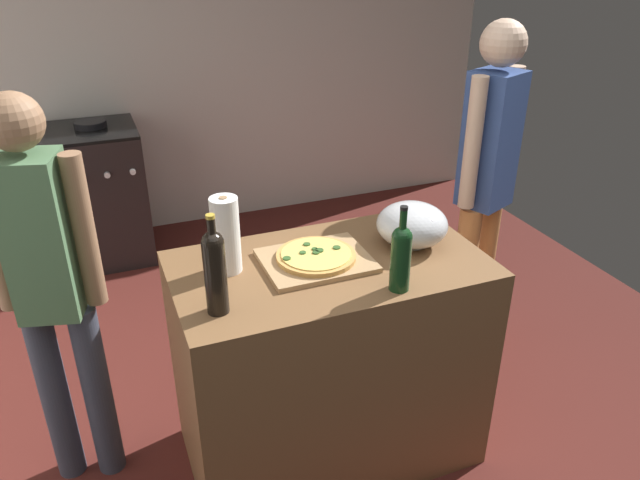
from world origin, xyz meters
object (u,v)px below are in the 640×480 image
Objects in this scene: pizza at (315,256)px; person_in_stripes at (50,282)px; wine_bottle_dark at (215,269)px; person_in_red at (486,176)px; wine_bottle_green at (401,255)px; stove at (97,195)px; mixing_bowl at (412,225)px; paper_towel_roll at (226,235)px.

pizza is 0.19× the size of person_in_stripes.
person_in_red reaches higher than wine_bottle_dark.
wine_bottle_dark is at bearing -155.73° from pizza.
wine_bottle_dark is 0.63m from wine_bottle_green.
wine_bottle_dark is 2.50m from stove.
person_in_red is at bearing 31.92° from mixing_bowl.
paper_towel_roll is 0.66m from person_in_stripes.
pizza is at bearing -159.22° from person_in_red.
person_in_red is (1.75, -1.82, 0.54)m from stove.
person_in_stripes is at bearing -96.16° from stove.
stove is (-0.92, 2.49, -0.61)m from wine_bottle_green.
wine_bottle_green is 0.18× the size of person_in_red.
stove is 0.56× the size of person_in_red.
wine_bottle_green is at bearing -8.57° from wine_bottle_dark.
paper_towel_roll is at bearing -166.48° from person_in_red.
stove is 2.58m from person_in_red.
pizza is 0.96m from person_in_stripes.
wine_bottle_dark is 0.22× the size of person_in_stripes.
wine_bottle_green is at bearing -33.64° from paper_towel_roll.
pizza is 1.07× the size of mixing_bowl.
wine_bottle_dark is 0.37× the size of stove.
paper_towel_roll is (-0.73, 0.06, 0.06)m from mixing_bowl.
wine_bottle_dark is at bearing -82.76° from stove.
paper_towel_roll is 0.31× the size of stove.
pizza is at bearing 126.20° from wine_bottle_green.
stove is at bearing 107.99° from pizza.
person_in_red is (0.62, 0.39, -0.02)m from mixing_bowl.
mixing_bowl reaches higher than stove.
person_in_red is at bearing 4.44° from person_in_stripes.
paper_towel_roll reaches higher than pizza.
person_in_red reaches higher than mixing_bowl.
person_in_stripes reaches higher than wine_bottle_dark.
paper_towel_roll reaches higher than stove.
person_in_stripes is 0.94× the size of person_in_red.
pizza is 2.38m from stove.
mixing_bowl is 0.73m from person_in_red.
stove is at bearing 83.84° from person_in_stripes.
mixing_bowl is 0.80× the size of wine_bottle_dark.
wine_bottle_green reaches higher than stove.
mixing_bowl is 0.35m from wine_bottle_green.
person_in_red is at bearing -46.10° from stove.
paper_towel_roll is 0.27m from wine_bottle_dark.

